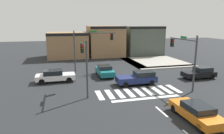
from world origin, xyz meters
The scene contains 14 objects.
ground_plane centered at (0.00, 0.00, 0.00)m, with size 120.00×120.00×0.00m, color #232628.
crosswalk_near centered at (0.00, -4.50, 0.00)m, with size 8.73×2.79×0.01m.
lane_markings centered at (1.11, -12.02, 0.00)m, with size 6.80×20.25×0.01m.
bike_detector_marking centered at (1.90, -8.19, 0.00)m, with size 1.03×1.03×0.01m.
curb_corner_northeast centered at (8.49, 9.42, 0.07)m, with size 10.00×10.60×0.15m.
storefront_row centered at (2.04, 19.26, 2.95)m, with size 24.13×7.01×6.28m.
traffic_signal_northwest centered at (-3.29, 5.80, 4.17)m, with size 6.08×0.32×5.90m.
traffic_signal_southwest centered at (-5.34, -3.34, 3.66)m, with size 0.32×4.42×5.40m.
traffic_signal_southeast centered at (5.47, -3.87, 3.93)m, with size 0.32×5.19×5.77m.
car_white centered at (-8.39, 1.46, 0.74)m, with size 4.57×1.83×1.46m.
car_orange centered at (1.69, -11.48, 0.67)m, with size 1.78×4.66×1.30m.
car_navy centered at (0.92, -1.98, 0.75)m, with size 4.58×1.85×1.49m.
car_black centered at (9.53, -1.53, 0.72)m, with size 4.14×1.81×1.45m.
car_teal centered at (-2.01, 2.62, 0.72)m, with size 1.84×4.17×1.43m.
Camera 1 is at (-7.71, -23.46, 7.03)m, focal length 33.00 mm.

